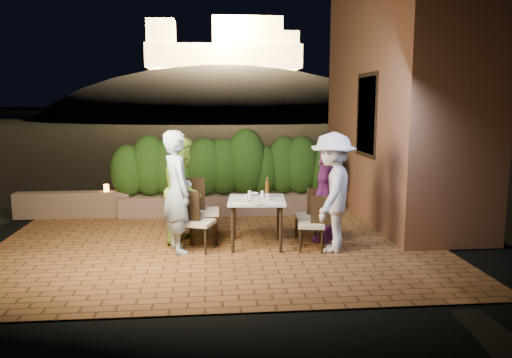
{
  "coord_description": "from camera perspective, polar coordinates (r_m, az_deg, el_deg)",
  "views": [
    {
      "loc": [
        -0.12,
        -7.57,
        2.25
      ],
      "look_at": [
        0.6,
        0.1,
        1.05
      ],
      "focal_mm": 35.0,
      "sensor_mm": 36.0,
      "label": 1
    }
  ],
  "objects": [
    {
      "name": "diner_white",
      "position": [
        7.57,
        8.73,
        -1.52
      ],
      "size": [
        1.09,
        1.34,
        1.8
      ],
      "primitive_type": "imported",
      "rotation": [
        0.0,
        0.0,
        -2.0
      ],
      "color": "silver",
      "rests_on": "ground"
    },
    {
      "name": "dining_table",
      "position": [
        7.84,
        0.07,
        -4.99
      ],
      "size": [
        0.94,
        0.94,
        0.75
      ],
      "primitive_type": null,
      "rotation": [
        0.0,
        0.0,
        -0.09
      ],
      "color": "white",
      "rests_on": "ground"
    },
    {
      "name": "diner_green",
      "position": [
        8.12,
        -8.3,
        -1.18
      ],
      "size": [
        0.79,
        0.94,
        1.7
      ],
      "primitive_type": "imported",
      "rotation": [
        0.0,
        0.0,
        1.37
      ],
      "color": "#A9D943",
      "rests_on": "ground"
    },
    {
      "name": "glass_sw",
      "position": [
        7.95,
        -0.72,
        -1.67
      ],
      "size": [
        0.06,
        0.06,
        0.1
      ],
      "primitive_type": "cylinder",
      "color": "silver",
      "rests_on": "dining_table"
    },
    {
      "name": "glass_se",
      "position": [
        7.86,
        0.76,
        -1.74
      ],
      "size": [
        0.06,
        0.06,
        0.11
      ],
      "primitive_type": "cylinder",
      "color": "silver",
      "rests_on": "dining_table"
    },
    {
      "name": "chair_right_front",
      "position": [
        7.64,
        6.37,
        -5.06
      ],
      "size": [
        0.46,
        0.46,
        0.84
      ],
      "primitive_type": null,
      "rotation": [
        0.0,
        0.0,
        2.93
      ],
      "color": "black",
      "rests_on": "ground"
    },
    {
      "name": "plate_centre",
      "position": [
        7.77,
        -0.21,
        -2.24
      ],
      "size": [
        0.21,
        0.21,
        0.01
      ],
      "primitive_type": "cylinder",
      "color": "white",
      "rests_on": "dining_table"
    },
    {
      "name": "terrace_floor",
      "position": [
        8.4,
        -4.37,
        -7.24
      ],
      "size": [
        7.0,
        6.0,
        0.15
      ],
      "primitive_type": "cube",
      "color": "brown",
      "rests_on": "ground"
    },
    {
      "name": "fortress",
      "position": [
        68.11,
        -3.71,
        15.81
      ],
      "size": [
        26.0,
        8.0,
        8.0
      ],
      "primitive_type": null,
      "color": "#FFCC7A",
      "rests_on": "hill"
    },
    {
      "name": "hedge",
      "position": [
        9.96,
        -3.48,
        1.34
      ],
      "size": [
        4.0,
        0.7,
        1.1
      ],
      "primitive_type": null,
      "color": "#1A370F",
      "rests_on": "planter"
    },
    {
      "name": "planter",
      "position": [
        10.09,
        -3.44,
        -2.89
      ],
      "size": [
        4.2,
        0.55,
        0.4
      ],
      "primitive_type": "cube",
      "color": "brown",
      "rests_on": "ground"
    },
    {
      "name": "plate_sw",
      "position": [
        7.96,
        -1.73,
        -1.98
      ],
      "size": [
        0.2,
        0.2,
        0.01
      ],
      "primitive_type": "cylinder",
      "color": "white",
      "rests_on": "dining_table"
    },
    {
      "name": "window_frame",
      "position": [
        9.54,
        12.63,
        7.14
      ],
      "size": [
        0.06,
        1.15,
        1.55
      ],
      "primitive_type": "cube",
      "color": "black",
      "rests_on": "building_wall"
    },
    {
      "name": "chair_right_back",
      "position": [
        8.14,
        5.96,
        -4.09
      ],
      "size": [
        0.4,
        0.4,
        0.87
      ],
      "primitive_type": null,
      "rotation": [
        0.0,
        0.0,
        3.14
      ],
      "color": "black",
      "rests_on": "ground"
    },
    {
      "name": "parapet",
      "position": [
        10.42,
        -20.18,
        -2.76
      ],
      "size": [
        2.2,
        0.3,
        0.5
      ],
      "primitive_type": "cube",
      "color": "brown",
      "rests_on": "ground"
    },
    {
      "name": "plate_nw",
      "position": [
        7.53,
        -1.75,
        -2.61
      ],
      "size": [
        0.21,
        0.21,
        0.01
      ],
      "primitive_type": "cylinder",
      "color": "white",
      "rests_on": "dining_table"
    },
    {
      "name": "chair_left_front",
      "position": [
        7.63,
        -6.55,
        -4.82
      ],
      "size": [
        0.55,
        0.55,
        0.91
      ],
      "primitive_type": null,
      "rotation": [
        0.0,
        0.0,
        -0.38
      ],
      "color": "black",
      "rests_on": "ground"
    },
    {
      "name": "plate_se",
      "position": [
        7.98,
        2.14,
        -1.95
      ],
      "size": [
        0.22,
        0.22,
        0.01
      ],
      "primitive_type": "cylinder",
      "color": "white",
      "rests_on": "dining_table"
    },
    {
      "name": "hill",
      "position": [
        67.89,
        -3.59,
        3.57
      ],
      "size": [
        52.0,
        40.0,
        22.0
      ],
      "primitive_type": "ellipsoid",
      "color": "black",
      "rests_on": "ground"
    },
    {
      "name": "bowl",
      "position": [
        8.07,
        -0.27,
        -1.72
      ],
      "size": [
        0.21,
        0.21,
        0.04
      ],
      "primitive_type": "imported",
      "rotation": [
        0.0,
        0.0,
        -0.51
      ],
      "color": "white",
      "rests_on": "dining_table"
    },
    {
      "name": "window_pane",
      "position": [
        9.54,
        12.68,
        7.14
      ],
      "size": [
        0.08,
        1.0,
        1.4
      ],
      "primitive_type": "cube",
      "color": "black",
      "rests_on": "building_wall"
    },
    {
      "name": "parapet_lamp",
      "position": [
        10.22,
        -16.74,
        -0.99
      ],
      "size": [
        0.1,
        0.1,
        0.14
      ],
      "primitive_type": "cylinder",
      "color": "orange",
      "rests_on": "parapet"
    },
    {
      "name": "building_wall",
      "position": [
        10.27,
        16.11,
        9.91
      ],
      "size": [
        1.6,
        5.0,
        5.0
      ],
      "primitive_type": "cube",
      "color": "brown",
      "rests_on": "ground"
    },
    {
      "name": "diner_blue",
      "position": [
        7.53,
        -8.99,
        -1.45
      ],
      "size": [
        0.64,
        0.78,
        1.84
      ],
      "primitive_type": "imported",
      "rotation": [
        0.0,
        0.0,
        1.91
      ],
      "color": "#9DB6C9",
      "rests_on": "ground"
    },
    {
      "name": "beer_bottle",
      "position": [
        7.79,
        1.29,
        -1.03
      ],
      "size": [
        0.06,
        0.06,
        0.33
      ],
      "primitive_type": null,
      "color": "#52300D",
      "rests_on": "dining_table"
    },
    {
      "name": "diner_purple",
      "position": [
        8.09,
        8.11,
        -1.43
      ],
      "size": [
        0.82,
        1.03,
        1.64
      ],
      "primitive_type": "imported",
      "rotation": [
        0.0,
        0.0,
        -2.09
      ],
      "color": "#712879",
      "rests_on": "ground"
    },
    {
      "name": "plate_front",
      "position": [
        7.41,
        0.33,
        -2.79
      ],
      "size": [
        0.19,
        0.19,
        0.01
      ],
      "primitive_type": "cylinder",
      "color": "white",
      "rests_on": "dining_table"
    },
    {
      "name": "ground",
      "position": [
        7.91,
        -4.3,
        -7.86
      ],
      "size": [
        400.0,
        400.0,
        0.0
      ],
      "primitive_type": "plane",
      "color": "black",
      "rests_on": "ground"
    },
    {
      "name": "glass_ne",
      "position": [
        7.67,
        1.34,
        -2.06
      ],
      "size": [
        0.06,
        0.06,
        0.1
      ],
      "primitive_type": "cylinder",
      "color": "silver",
      "rests_on": "dining_table"
    },
    {
      "name": "chair_left_back",
      "position": [
        8.06,
        -6.0,
        -3.55
      ],
      "size": [
        0.5,
        0.5,
        1.05
      ],
      "primitive_type": null,
      "rotation": [
        0.0,
        0.0,
        -0.02
      ],
      "color": "black",
      "rests_on": "ground"
    },
    {
      "name": "plate_ne",
      "position": [
        7.55,
        2.51,
        -2.57
      ],
      "size": [
        0.22,
        0.22,
        0.01
      ],
      "primitive_type": "cylinder",
      "color": "white",
      "rests_on": "dining_table"
    },
    {
      "name": "glass_nw",
      "position": [
        7.57,
        -1.12,
        -2.18
      ],
      "size": [
        0.06,
        0.06,
        0.1
      ],
      "primitive_type": "cylinder",
      "color": "silver",
      "rests_on": "dining_table"
    }
  ]
}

